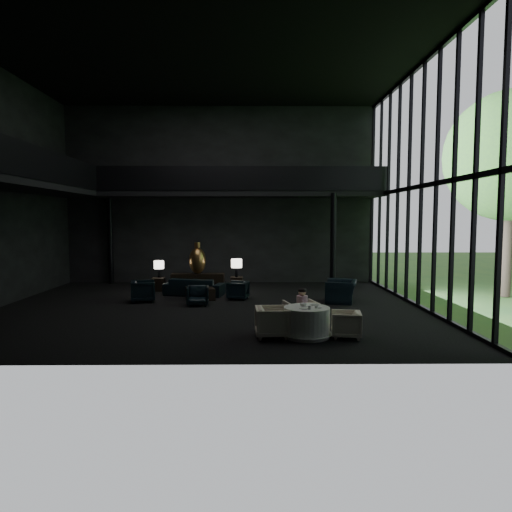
{
  "coord_description": "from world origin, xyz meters",
  "views": [
    {
      "loc": [
        1.36,
        -14.97,
        2.93
      ],
      "look_at": [
        1.54,
        0.5,
        1.67
      ],
      "focal_mm": 32.0,
      "sensor_mm": 36.0,
      "label": 1
    }
  ],
  "objects_px": {
    "window_armchair": "(341,286)",
    "dining_chair_west": "(273,319)",
    "console": "(198,282)",
    "dining_chair_north": "(301,312)",
    "lounge_armchair_west": "(143,289)",
    "child": "(302,300)",
    "side_table_left": "(158,284)",
    "lounge_armchair_east": "(238,290)",
    "bronze_urn": "(198,260)",
    "dining_table": "(307,324)",
    "side_table_right": "(237,284)",
    "dining_chair_east": "(346,324)",
    "table_lamp_right": "(237,264)",
    "lounge_armchair_south": "(198,295)",
    "sofa": "(194,283)",
    "coffee_table": "(200,294)",
    "table_lamp_left": "(159,265)"
  },
  "relations": [
    {
      "from": "side_table_right",
      "to": "child",
      "type": "xyz_separation_m",
      "value": [
        1.96,
        -6.5,
        0.49
      ]
    },
    {
      "from": "lounge_armchair_west",
      "to": "dining_chair_west",
      "type": "distance_m",
      "value": 6.56
    },
    {
      "from": "lounge_armchair_east",
      "to": "window_armchair",
      "type": "xyz_separation_m",
      "value": [
        3.65,
        -0.63,
        0.24
      ]
    },
    {
      "from": "bronze_urn",
      "to": "side_table_right",
      "type": "xyz_separation_m",
      "value": [
        1.6,
        -0.03,
        -0.96
      ]
    },
    {
      "from": "lounge_armchair_west",
      "to": "dining_chair_east",
      "type": "distance_m",
      "value": 7.92
    },
    {
      "from": "side_table_right",
      "to": "dining_chair_east",
      "type": "relative_size",
      "value": 0.82
    },
    {
      "from": "table_lamp_left",
      "to": "lounge_armchair_east",
      "type": "height_order",
      "value": "table_lamp_left"
    },
    {
      "from": "console",
      "to": "dining_chair_east",
      "type": "xyz_separation_m",
      "value": [
        4.53,
        -7.56,
        -0.01
      ]
    },
    {
      "from": "side_table_left",
      "to": "dining_chair_east",
      "type": "bearing_deg",
      "value": -50.58
    },
    {
      "from": "sofa",
      "to": "coffee_table",
      "type": "bearing_deg",
      "value": 122.37
    },
    {
      "from": "lounge_armchair_west",
      "to": "dining_chair_north",
      "type": "height_order",
      "value": "lounge_armchair_west"
    },
    {
      "from": "coffee_table",
      "to": "dining_chair_north",
      "type": "distance_m",
      "value": 5.5
    },
    {
      "from": "side_table_right",
      "to": "lounge_armchair_east",
      "type": "height_order",
      "value": "lounge_armchair_east"
    },
    {
      "from": "side_table_left",
      "to": "lounge_armchair_east",
      "type": "xyz_separation_m",
      "value": [
        3.31,
        -2.05,
        0.08
      ]
    },
    {
      "from": "lounge_armchair_east",
      "to": "coffee_table",
      "type": "bearing_deg",
      "value": -79.1
    },
    {
      "from": "window_armchair",
      "to": "coffee_table",
      "type": "height_order",
      "value": "window_armchair"
    },
    {
      "from": "window_armchair",
      "to": "dining_chair_east",
      "type": "xyz_separation_m",
      "value": [
        -0.83,
        -4.78,
        -0.24
      ]
    },
    {
      "from": "dining_table",
      "to": "child",
      "type": "bearing_deg",
      "value": 90.79
    },
    {
      "from": "sofa",
      "to": "child",
      "type": "relative_size",
      "value": 3.83
    },
    {
      "from": "table_lamp_right",
      "to": "sofa",
      "type": "bearing_deg",
      "value": -144.54
    },
    {
      "from": "table_lamp_left",
      "to": "dining_chair_north",
      "type": "bearing_deg",
      "value": -52.52
    },
    {
      "from": "bronze_urn",
      "to": "table_lamp_right",
      "type": "bearing_deg",
      "value": -1.9
    },
    {
      "from": "lounge_armchair_south",
      "to": "window_armchair",
      "type": "bearing_deg",
      "value": 2.8
    },
    {
      "from": "lounge_armchair_west",
      "to": "dining_table",
      "type": "height_order",
      "value": "lounge_armchair_west"
    },
    {
      "from": "console",
      "to": "child",
      "type": "distance_m",
      "value": 7.47
    },
    {
      "from": "bronze_urn",
      "to": "child",
      "type": "distance_m",
      "value": 7.45
    },
    {
      "from": "sofa",
      "to": "lounge_armchair_east",
      "type": "height_order",
      "value": "sofa"
    },
    {
      "from": "table_lamp_right",
      "to": "child",
      "type": "bearing_deg",
      "value": -73.19
    },
    {
      "from": "bronze_urn",
      "to": "dining_table",
      "type": "relative_size",
      "value": 1.0
    },
    {
      "from": "dining_chair_east",
      "to": "dining_chair_west",
      "type": "relative_size",
      "value": 0.75
    },
    {
      "from": "bronze_urn",
      "to": "coffee_table",
      "type": "xyz_separation_m",
      "value": [
        0.33,
        -2.1,
        -1.03
      ]
    },
    {
      "from": "side_table_left",
      "to": "coffee_table",
      "type": "distance_m",
      "value": 2.8
    },
    {
      "from": "table_lamp_right",
      "to": "dining_chair_west",
      "type": "xyz_separation_m",
      "value": [
        1.12,
        -7.41,
        -0.64
      ]
    },
    {
      "from": "window_armchair",
      "to": "dining_chair_west",
      "type": "relative_size",
      "value": 1.48
    },
    {
      "from": "lounge_armchair_west",
      "to": "window_armchair",
      "type": "height_order",
      "value": "window_armchair"
    },
    {
      "from": "lounge_armchair_south",
      "to": "dining_chair_west",
      "type": "bearing_deg",
      "value": -64.16
    },
    {
      "from": "lounge_armchair_east",
      "to": "coffee_table",
      "type": "xyz_separation_m",
      "value": [
        -1.38,
        0.03,
        -0.13
      ]
    },
    {
      "from": "table_lamp_left",
      "to": "child",
      "type": "relative_size",
      "value": 1.07
    },
    {
      "from": "side_table_right",
      "to": "lounge_armchair_west",
      "type": "xyz_separation_m",
      "value": [
        -3.23,
        -2.53,
        0.17
      ]
    },
    {
      "from": "lounge_armchair_east",
      "to": "dining_table",
      "type": "distance_m",
      "value": 5.66
    },
    {
      "from": "console",
      "to": "lounge_armchair_south",
      "type": "bearing_deg",
      "value": -83.4
    },
    {
      "from": "bronze_urn",
      "to": "child",
      "type": "xyz_separation_m",
      "value": [
        3.56,
        -6.53,
        -0.47
      ]
    },
    {
      "from": "console",
      "to": "dining_chair_north",
      "type": "bearing_deg",
      "value": -61.93
    },
    {
      "from": "lounge_armchair_west",
      "to": "sofa",
      "type": "bearing_deg",
      "value": -63.25
    },
    {
      "from": "table_lamp_left",
      "to": "lounge_armchair_west",
      "type": "relative_size",
      "value": 0.77
    },
    {
      "from": "lounge_armchair_south",
      "to": "dining_chair_north",
      "type": "distance_m",
      "value": 4.53
    },
    {
      "from": "lounge_armchair_west",
      "to": "lounge_armchair_east",
      "type": "xyz_separation_m",
      "value": [
        3.34,
        0.44,
        -0.1
      ]
    },
    {
      "from": "lounge_armchair_west",
      "to": "child",
      "type": "relative_size",
      "value": 1.39
    },
    {
      "from": "side_table_left",
      "to": "table_lamp_left",
      "type": "relative_size",
      "value": 0.77
    },
    {
      "from": "console",
      "to": "dining_chair_north",
      "type": "distance_m",
      "value": 7.48
    }
  ]
}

